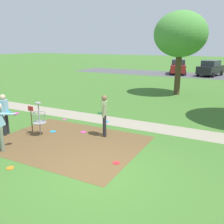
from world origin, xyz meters
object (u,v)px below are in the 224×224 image
at_px(frisbee_scattered_b, 83,132).
at_px(tree_mid_center, 180,35).
at_px(frisbee_near_basket, 53,132).
at_px(frisbee_by_tee, 65,120).
at_px(player_waiting_left, 104,113).
at_px(parked_car_center_left, 211,68).
at_px(disc_golf_basket, 38,117).
at_px(player_throwing, 4,112).
at_px(frisbee_scattered_a, 107,122).
at_px(parked_car_leftmost, 178,67).
at_px(frisbee_far_right, 10,168).
at_px(frisbee_far_left, 116,163).

distance_m(frisbee_scattered_b, tree_mid_center, 11.33).
distance_m(frisbee_near_basket, frisbee_by_tee, 1.79).
xyz_separation_m(player_waiting_left, parked_car_center_left, (1.18, 23.72, -0.05)).
distance_m(disc_golf_basket, tree_mid_center, 12.36).
bearing_deg(player_throwing, frisbee_scattered_a, 50.54).
bearing_deg(player_waiting_left, parked_car_center_left, 87.14).
distance_m(tree_mid_center, parked_car_center_left, 13.86).
xyz_separation_m(frisbee_scattered_a, frisbee_scattered_b, (-0.17, -1.80, 0.00)).
height_order(player_waiting_left, frisbee_scattered_a, player_waiting_left).
height_order(player_throwing, parked_car_center_left, parked_car_center_left).
bearing_deg(parked_car_center_left, frisbee_scattered_b, -95.28).
height_order(disc_golf_basket, parked_car_center_left, parked_car_center_left).
relative_size(disc_golf_basket, player_waiting_left, 0.81).
relative_size(disc_golf_basket, parked_car_leftmost, 0.31).
xyz_separation_m(disc_golf_basket, frisbee_far_right, (1.31, -2.65, -0.74)).
distance_m(frisbee_scattered_a, parked_car_leftmost, 22.23).
distance_m(player_waiting_left, frisbee_far_right, 4.09).
bearing_deg(frisbee_far_right, player_waiting_left, 72.99).
bearing_deg(frisbee_scattered_b, frisbee_scattered_a, 84.66).
bearing_deg(tree_mid_center, parked_car_leftmost, 103.16).
bearing_deg(parked_car_leftmost, player_throwing, -92.26).
distance_m(disc_golf_basket, frisbee_far_right, 3.05).
xyz_separation_m(player_throwing, frisbee_scattered_a, (2.88, 3.50, -0.96)).
relative_size(frisbee_far_left, frisbee_far_right, 1.03).
height_order(player_throwing, frisbee_by_tee, player_throwing).
relative_size(player_throwing, frisbee_far_left, 7.42).
bearing_deg(tree_mid_center, disc_golf_basket, -104.35).
bearing_deg(frisbee_far_right, frisbee_near_basket, 108.38).
xyz_separation_m(frisbee_scattered_b, tree_mid_center, (1.47, 10.37, 4.33)).
distance_m(player_waiting_left, frisbee_scattered_b, 1.40).
bearing_deg(parked_car_center_left, frisbee_far_right, -94.88).
distance_m(frisbee_scattered_a, frisbee_scattered_b, 1.80).
bearing_deg(player_throwing, player_waiting_left, 25.43).
xyz_separation_m(player_throwing, parked_car_center_left, (4.91, 25.49, -0.05)).
height_order(frisbee_scattered_a, parked_car_center_left, parked_car_center_left).
bearing_deg(parked_car_center_left, parked_car_leftmost, 177.86).
xyz_separation_m(frisbee_far_right, parked_car_leftmost, (-1.55, 27.67, 0.91)).
xyz_separation_m(player_throwing, parked_car_leftmost, (1.01, 25.63, -0.05)).
bearing_deg(parked_car_leftmost, frisbee_by_tee, -90.44).
xyz_separation_m(frisbee_near_basket, frisbee_far_left, (3.77, -1.36, 0.00)).
relative_size(disc_golf_basket, tree_mid_center, 0.23).
relative_size(frisbee_scattered_a, tree_mid_center, 0.04).
distance_m(frisbee_far_right, parked_car_center_left, 27.64).
bearing_deg(frisbee_scattered_b, frisbee_near_basket, -155.36).
relative_size(frisbee_far_right, tree_mid_center, 0.04).
bearing_deg(frisbee_by_tee, player_throwing, -106.57).
distance_m(frisbee_near_basket, parked_car_center_left, 24.59).
relative_size(frisbee_scattered_b, tree_mid_center, 0.04).
bearing_deg(parked_car_center_left, frisbee_near_basket, -97.97).
height_order(frisbee_by_tee, tree_mid_center, tree_mid_center).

